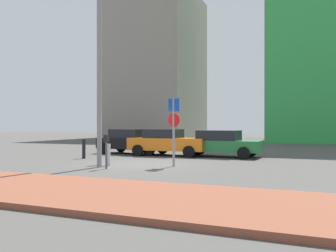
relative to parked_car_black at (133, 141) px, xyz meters
name	(u,v)px	position (x,y,z in m)	size (l,w,h in m)	color
ground_plane	(140,164)	(2.95, -4.91, -0.76)	(120.00, 120.00, 0.00)	#4C4947
sidewalk_brick	(27,187)	(2.95, -11.60, -0.69)	(40.00, 3.65, 0.14)	brown
parked_car_black	(133,141)	(0.00, 0.00, 0.00)	(4.54, 2.16, 1.49)	black
parked_car_orange	(167,142)	(2.39, -0.28, 0.02)	(4.47, 2.17, 1.51)	orange
parked_car_green	(220,143)	(5.37, 0.00, 0.00)	(4.53, 2.15, 1.45)	#237238
parking_sign_post	(174,123)	(4.64, -5.09, 1.06)	(0.59, 0.19, 2.89)	gray
parking_meter	(106,147)	(2.47, -6.90, 0.12)	(0.18, 0.14, 1.35)	#4C4C51
street_lamp	(99,53)	(1.88, -6.51, 3.95)	(0.70, 0.36, 8.15)	gray
traffic_bollard_near	(84,149)	(-0.95, -3.63, -0.25)	(0.17, 0.17, 1.02)	black
traffic_bollard_mid	(108,155)	(1.98, -5.96, -0.29)	(0.18, 0.18, 0.94)	#B7B7BC
traffic_bollard_far	(99,154)	(1.46, -5.89, -0.26)	(0.18, 0.18, 1.00)	#B7B7BC
building_under_construction	(157,67)	(-9.99, 26.32, 9.23)	(10.80, 12.90, 19.98)	gray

